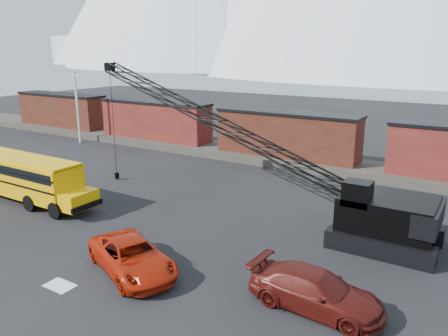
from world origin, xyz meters
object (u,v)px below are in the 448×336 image
object	(u,v)px
crawler_crane	(233,132)
red_pickup	(132,257)
maroon_suv	(316,291)
school_bus	(26,177)

from	to	relation	value
crawler_crane	red_pickup	bearing A→B (deg)	-87.13
red_pickup	maroon_suv	bearing A→B (deg)	-55.43
school_bus	red_pickup	size ratio (longest dim) A/B	2.02
school_bus	red_pickup	world-z (taller)	school_bus
school_bus	maroon_suv	xyz separation A→B (m)	(22.01, -1.95, -0.97)
red_pickup	maroon_suv	size ratio (longest dim) A/B	1.02
crawler_crane	school_bus	bearing A→B (deg)	-153.21
school_bus	crawler_crane	xyz separation A→B (m)	(12.94, 6.53, 3.45)
maroon_suv	crawler_crane	xyz separation A→B (m)	(-9.07, 8.48, 4.42)
red_pickup	maroon_suv	distance (m)	8.73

